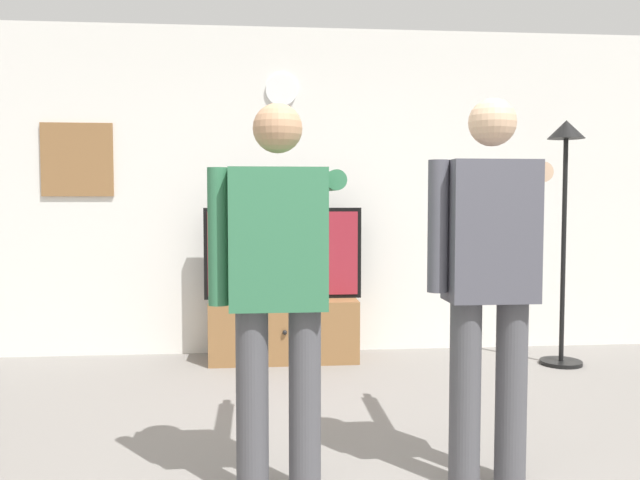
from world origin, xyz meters
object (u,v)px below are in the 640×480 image
at_px(person_standing_nearer_couch, 489,270).
at_px(person_standing_nearer_lamp, 278,277).
at_px(tv_stand, 284,330).
at_px(wall_clock, 282,90).
at_px(floor_lamp, 565,191).
at_px(framed_picture, 77,160).
at_px(television, 283,253).

bearing_deg(person_standing_nearer_couch, person_standing_nearer_lamp, -178.17).
distance_m(tv_stand, wall_clock, 1.96).
bearing_deg(wall_clock, floor_lamp, -16.22).
height_order(tv_stand, framed_picture, framed_picture).
xyz_separation_m(tv_stand, person_standing_nearer_couch, (0.83, -2.38, 0.73)).
bearing_deg(framed_picture, person_standing_nearer_lamp, -60.37).
height_order(tv_stand, person_standing_nearer_lamp, person_standing_nearer_lamp).
relative_size(framed_picture, person_standing_nearer_lamp, 0.35).
bearing_deg(wall_clock, television, -90.00).
bearing_deg(floor_lamp, tv_stand, 171.13).
xyz_separation_m(tv_stand, person_standing_nearer_lamp, (-0.11, -2.41, 0.71)).
relative_size(television, floor_lamp, 0.66).
bearing_deg(tv_stand, person_standing_nearer_lamp, -92.68).
xyz_separation_m(floor_lamp, person_standing_nearer_couch, (-1.32, -2.04, -0.38)).
xyz_separation_m(wall_clock, floor_lamp, (2.15, -0.63, -0.83)).
xyz_separation_m(television, floor_lamp, (2.15, -0.38, 0.50)).
xyz_separation_m(wall_clock, person_standing_nearer_couch, (0.83, -2.67, -1.21)).
relative_size(tv_stand, floor_lamp, 0.62).
xyz_separation_m(television, wall_clock, (-0.00, 0.24, 1.33)).
relative_size(television, wall_clock, 4.81).
bearing_deg(tv_stand, person_standing_nearer_couch, -70.80).
relative_size(wall_clock, person_standing_nearer_couch, 0.15).
bearing_deg(television, person_standing_nearer_couch, -71.14).
bearing_deg(wall_clock, tv_stand, -90.00).
height_order(floor_lamp, person_standing_nearer_couch, floor_lamp).
xyz_separation_m(tv_stand, framed_picture, (-1.65, 0.30, 1.36)).
distance_m(tv_stand, floor_lamp, 2.44).
bearing_deg(tv_stand, wall_clock, 90.00).
distance_m(wall_clock, person_standing_nearer_lamp, 2.97).
relative_size(wall_clock, person_standing_nearer_lamp, 0.15).
distance_m(floor_lamp, person_standing_nearer_lamp, 3.09).
height_order(floor_lamp, person_standing_nearer_lamp, floor_lamp).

